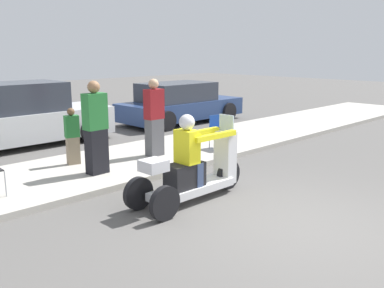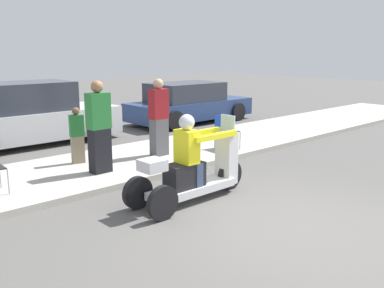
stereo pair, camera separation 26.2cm
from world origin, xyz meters
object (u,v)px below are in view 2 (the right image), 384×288
object	(u,v)px
spectator_far_back	(77,136)
parked_car_lot_far	(189,104)
motorcycle_trike	(193,170)
folding_chair_curbside	(225,128)
spectator_end_of_line	(99,129)
parked_car_lot_right	(28,116)
spectator_near_curb	(159,119)

from	to	relation	value
spectator_far_back	parked_car_lot_far	xyz separation A→B (m)	(5.78, 2.84, -0.03)
motorcycle_trike	folding_chair_curbside	size ratio (longest dim) A/B	2.90
motorcycle_trike	parked_car_lot_far	world-z (taller)	motorcycle_trike
motorcycle_trike	spectator_end_of_line	world-z (taller)	spectator_end_of_line
parked_car_lot_right	motorcycle_trike	bearing A→B (deg)	-87.45
spectator_end_of_line	spectator_far_back	xyz separation A→B (m)	(0.02, 0.97, -0.30)
motorcycle_trike	spectator_far_back	distance (m)	3.22
motorcycle_trike	spectator_far_back	bearing A→B (deg)	97.89
motorcycle_trike	parked_car_lot_right	world-z (taller)	parked_car_lot_right
motorcycle_trike	folding_chair_curbside	bearing A→B (deg)	34.50
spectator_far_back	parked_car_lot_far	size ratio (longest dim) A/B	0.26
spectator_far_back	parked_car_lot_right	world-z (taller)	parked_car_lot_right
parked_car_lot_right	spectator_far_back	bearing A→B (deg)	-93.08
parked_car_lot_far	motorcycle_trike	bearing A→B (deg)	-131.55
parked_car_lot_right	parked_car_lot_far	size ratio (longest dim) A/B	1.02
spectator_end_of_line	spectator_far_back	size ratio (longest dim) A/B	1.51
parked_car_lot_far	spectator_near_curb	bearing A→B (deg)	-139.37
motorcycle_trike	parked_car_lot_right	distance (m)	6.25
motorcycle_trike	parked_car_lot_far	distance (m)	8.05
spectator_far_back	parked_car_lot_far	bearing A→B (deg)	26.16
motorcycle_trike	spectator_near_curb	distance (m)	2.88
motorcycle_trike	spectator_near_curb	size ratio (longest dim) A/B	1.35
folding_chair_curbside	parked_car_lot_right	size ratio (longest dim) A/B	0.17
parked_car_lot_right	spectator_end_of_line	bearing A→B (deg)	-92.64
spectator_end_of_line	spectator_far_back	bearing A→B (deg)	88.73
spectator_near_curb	spectator_end_of_line	bearing A→B (deg)	-169.34
motorcycle_trike	spectator_end_of_line	distance (m)	2.31
spectator_far_back	folding_chair_curbside	size ratio (longest dim) A/B	1.48
spectator_near_curb	parked_car_lot_far	size ratio (longest dim) A/B	0.39
spectator_far_back	spectator_end_of_line	bearing A→B (deg)	-91.27
spectator_near_curb	parked_car_lot_right	distance (m)	4.01
spectator_far_back	parked_car_lot_far	world-z (taller)	parked_car_lot_far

